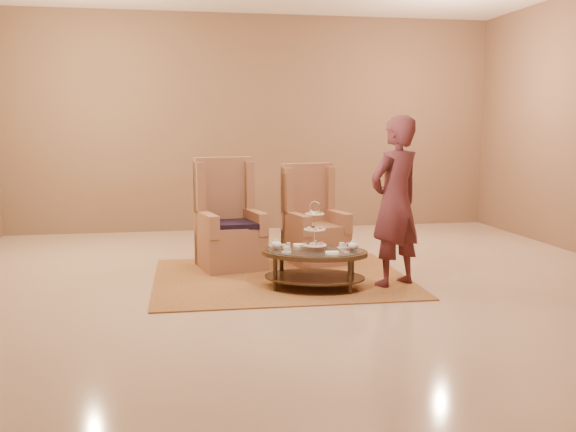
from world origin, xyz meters
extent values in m
plane|color=beige|center=(0.00, 0.00, 0.00)|extent=(8.00, 8.00, 0.00)
cube|color=white|center=(0.00, 0.00, 0.00)|extent=(8.00, 8.00, 0.02)
cube|color=brown|center=(0.00, 4.00, 1.75)|extent=(8.00, 0.04, 3.50)
cube|color=#AC793D|center=(-0.19, 0.43, 0.01)|extent=(2.87, 2.41, 0.02)
cylinder|color=black|center=(-0.35, -0.16, 0.18)|extent=(0.06, 0.06, 0.37)
cylinder|color=black|center=(0.38, -0.41, 0.18)|extent=(0.06, 0.06, 0.37)
cylinder|color=black|center=(-0.22, 0.23, 0.18)|extent=(0.06, 0.06, 0.37)
cylinder|color=black|center=(0.51, -0.03, 0.18)|extent=(0.06, 0.06, 0.37)
cylinder|color=white|center=(0.08, -0.09, 0.65)|extent=(0.01, 0.01, 0.46)
torus|color=white|center=(0.08, -0.09, 0.88)|extent=(0.11, 0.05, 0.12)
cylinder|color=silver|center=(0.08, -0.09, 0.47)|extent=(0.33, 0.33, 0.01)
cylinder|color=silver|center=(0.08, -0.09, 0.64)|extent=(0.29, 0.29, 0.01)
cylinder|color=silver|center=(0.08, -0.09, 0.80)|extent=(0.26, 0.26, 0.01)
cylinder|color=#D16B72|center=(0.15, -0.11, 0.49)|extent=(0.05, 0.05, 0.03)
cylinder|color=tan|center=(0.10, -0.02, 0.49)|extent=(0.05, 0.05, 0.03)
cylinder|color=brown|center=(0.01, -0.07, 0.49)|extent=(0.05, 0.05, 0.03)
cylinder|color=beige|center=(0.06, -0.16, 0.49)|extent=(0.05, 0.05, 0.03)
ellipsoid|color=tan|center=(0.14, -0.09, 0.66)|extent=(0.05, 0.05, 0.03)
ellipsoid|color=brown|center=(0.08, -0.03, 0.66)|extent=(0.05, 0.05, 0.03)
ellipsoid|color=beige|center=(0.02, -0.09, 0.66)|extent=(0.05, 0.05, 0.03)
ellipsoid|color=#D16B72|center=(0.08, -0.15, 0.66)|extent=(0.05, 0.05, 0.03)
cube|color=brown|center=(0.13, -0.08, 0.82)|extent=(0.05, 0.04, 0.02)
cube|color=beige|center=(0.07, -0.04, 0.82)|extent=(0.05, 0.04, 0.02)
cube|color=#D16B72|center=(0.03, -0.11, 0.82)|extent=(0.05, 0.04, 0.02)
cube|color=tan|center=(0.10, -0.14, 0.82)|extent=(0.05, 0.04, 0.02)
ellipsoid|color=silver|center=(-0.31, 0.02, 0.47)|extent=(0.14, 0.14, 0.09)
cylinder|color=silver|center=(-0.31, 0.02, 0.51)|extent=(0.07, 0.07, 0.01)
sphere|color=silver|center=(-0.31, 0.02, 0.53)|extent=(0.02, 0.02, 0.02)
cone|color=silver|center=(-0.24, 0.00, 0.47)|extent=(0.07, 0.04, 0.05)
torus|color=silver|center=(-0.36, 0.04, 0.47)|extent=(0.06, 0.03, 0.06)
ellipsoid|color=silver|center=(0.48, -0.18, 0.47)|extent=(0.14, 0.14, 0.09)
cylinder|color=silver|center=(0.48, -0.18, 0.51)|extent=(0.07, 0.07, 0.01)
sphere|color=silver|center=(0.48, -0.18, 0.53)|extent=(0.02, 0.02, 0.02)
cone|color=silver|center=(0.54, -0.20, 0.47)|extent=(0.07, 0.04, 0.05)
torus|color=silver|center=(0.43, -0.16, 0.47)|extent=(0.06, 0.03, 0.06)
cylinder|color=silver|center=(-0.23, -0.16, 0.42)|extent=(0.13, 0.13, 0.01)
cylinder|color=silver|center=(-0.23, -0.16, 0.45)|extent=(0.07, 0.07, 0.05)
torus|color=silver|center=(-0.20, -0.17, 0.45)|extent=(0.03, 0.02, 0.03)
cylinder|color=silver|center=(0.39, -0.02, 0.42)|extent=(0.13, 0.13, 0.01)
cylinder|color=silver|center=(0.39, -0.02, 0.45)|extent=(0.07, 0.07, 0.05)
torus|color=silver|center=(0.43, -0.04, 0.45)|extent=(0.03, 0.02, 0.03)
cylinder|color=silver|center=(-0.03, 0.14, 0.42)|extent=(0.19, 0.19, 0.01)
cube|color=#F0E7CB|center=(-0.03, 0.14, 0.43)|extent=(0.14, 0.11, 0.02)
cylinder|color=silver|center=(0.21, -0.33, 0.42)|extent=(0.19, 0.19, 0.01)
cube|color=#F0E7CB|center=(0.21, -0.33, 0.43)|extent=(0.14, 0.11, 0.02)
cylinder|color=silver|center=(-0.17, 0.09, 0.45)|extent=(0.05, 0.05, 0.06)
cylinder|color=silver|center=(0.37, -0.33, 0.43)|extent=(0.07, 0.07, 0.01)
cylinder|color=#D16B72|center=(0.37, -0.33, 0.43)|extent=(0.05, 0.05, 0.01)
cylinder|color=silver|center=(0.36, -0.24, 0.43)|extent=(0.07, 0.07, 0.01)
cylinder|color=brown|center=(0.36, -0.24, 0.43)|extent=(0.05, 0.05, 0.01)
cylinder|color=silver|center=(-0.19, 0.18, 0.43)|extent=(0.07, 0.07, 0.01)
cylinder|color=beige|center=(-0.19, 0.18, 0.43)|extent=(0.05, 0.05, 0.01)
cube|color=#9D674A|center=(-0.70, 1.04, 0.22)|extent=(0.85, 0.85, 0.43)
cube|color=#9D674A|center=(-0.69, 0.99, 0.48)|extent=(0.72, 0.72, 0.10)
cube|color=#9D674A|center=(-0.76, 1.33, 0.67)|extent=(0.73, 0.28, 1.33)
cube|color=#9D674A|center=(-1.05, 1.23, 0.97)|extent=(0.15, 0.24, 0.62)
cube|color=#9D674A|center=(-0.45, 1.36, 0.97)|extent=(0.15, 0.24, 0.62)
cube|color=#9D674A|center=(-0.98, 0.93, 0.56)|extent=(0.25, 0.66, 0.27)
cube|color=#9D674A|center=(-0.40, 1.05, 0.56)|extent=(0.25, 0.66, 0.27)
cube|color=black|center=(-0.68, 0.96, 0.55)|extent=(0.59, 0.55, 0.06)
cube|color=#9D674A|center=(0.38, 1.15, 0.20)|extent=(0.80, 0.80, 0.40)
cube|color=#9D674A|center=(0.39, 1.11, 0.45)|extent=(0.68, 0.68, 0.10)
cube|color=#9D674A|center=(0.32, 1.42, 0.62)|extent=(0.68, 0.28, 1.24)
cube|color=#9D674A|center=(0.05, 1.32, 0.91)|extent=(0.14, 0.23, 0.57)
cube|color=#9D674A|center=(0.60, 1.45, 0.91)|extent=(0.14, 0.23, 0.57)
cube|color=#9D674A|center=(0.12, 1.04, 0.53)|extent=(0.25, 0.61, 0.25)
cube|color=#9D674A|center=(0.66, 1.17, 0.53)|extent=(0.25, 0.61, 0.25)
imported|color=#522328|center=(0.95, -0.11, 0.91)|extent=(0.79, 0.69, 1.82)
camera|label=1|loc=(-1.38, -6.55, 1.72)|focal=40.00mm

